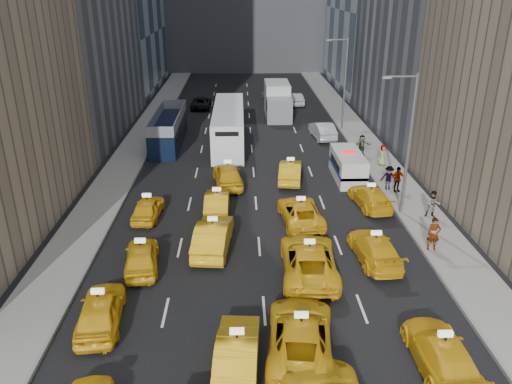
# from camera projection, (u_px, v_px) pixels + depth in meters

# --- Properties ---
(ground) EXTENTS (160.00, 160.00, 0.00)m
(ground) POSITION_uv_depth(u_px,v_px,m) (266.00, 339.00, 20.94)
(ground) COLOR black
(ground) RESTS_ON ground
(sidewalk_west) EXTENTS (3.00, 90.00, 0.15)m
(sidewalk_west) POSITION_uv_depth(u_px,v_px,m) (132.00, 152.00, 43.62)
(sidewalk_west) COLOR gray
(sidewalk_west) RESTS_ON ground
(sidewalk_east) EXTENTS (3.00, 90.00, 0.15)m
(sidewalk_east) POSITION_uv_depth(u_px,v_px,m) (370.00, 150.00, 44.23)
(sidewalk_east) COLOR gray
(sidewalk_east) RESTS_ON ground
(curb_west) EXTENTS (0.15, 90.00, 0.18)m
(curb_west) POSITION_uv_depth(u_px,v_px,m) (149.00, 152.00, 43.66)
(curb_west) COLOR slate
(curb_west) RESTS_ON ground
(curb_east) EXTENTS (0.15, 90.00, 0.18)m
(curb_east) POSITION_uv_depth(u_px,v_px,m) (354.00, 150.00, 44.18)
(curb_east) COLOR slate
(curb_east) RESTS_ON ground
(streetlight_near) EXTENTS (2.15, 0.22, 9.00)m
(streetlight_near) POSITION_uv_depth(u_px,v_px,m) (408.00, 141.00, 30.34)
(streetlight_near) COLOR #595B60
(streetlight_near) RESTS_ON ground
(streetlight_far) EXTENTS (2.15, 0.22, 9.00)m
(streetlight_far) POSITION_uv_depth(u_px,v_px,m) (344.00, 81.00, 48.76)
(streetlight_far) COLOR #595B60
(streetlight_far) RESTS_ON ground
(taxi_4) EXTENTS (2.20, 4.58, 1.51)m
(taxi_4) POSITION_uv_depth(u_px,v_px,m) (100.00, 310.00, 21.54)
(taxi_4) COLOR gold
(taxi_4) RESTS_ON ground
(taxi_5) EXTENTS (1.89, 4.66, 1.51)m
(taxi_5) POSITION_uv_depth(u_px,v_px,m) (237.00, 352.00, 19.13)
(taxi_5) COLOR gold
(taxi_5) RESTS_ON ground
(taxi_6) EXTENTS (3.17, 5.80, 1.54)m
(taxi_6) POSITION_uv_depth(u_px,v_px,m) (300.00, 335.00, 20.00)
(taxi_6) COLOR gold
(taxi_6) RESTS_ON ground
(taxi_7) EXTENTS (2.03, 4.93, 1.43)m
(taxi_7) POSITION_uv_depth(u_px,v_px,m) (442.00, 353.00, 19.10)
(taxi_7) COLOR gold
(taxi_7) RESTS_ON ground
(taxi_8) EXTENTS (2.19, 4.34, 1.42)m
(taxi_8) POSITION_uv_depth(u_px,v_px,m) (142.00, 256.00, 25.86)
(taxi_8) COLOR gold
(taxi_8) RESTS_ON ground
(taxi_9) EXTENTS (2.24, 5.23, 1.68)m
(taxi_9) POSITION_uv_depth(u_px,v_px,m) (213.00, 236.00, 27.69)
(taxi_9) COLOR gold
(taxi_9) RESTS_ON ground
(taxi_10) EXTENTS (2.99, 6.02, 1.64)m
(taxi_10) POSITION_uv_depth(u_px,v_px,m) (309.00, 259.00, 25.35)
(taxi_10) COLOR gold
(taxi_10) RESTS_ON ground
(taxi_11) EXTENTS (2.35, 5.01, 1.41)m
(taxi_11) POSITION_uv_depth(u_px,v_px,m) (375.00, 248.00, 26.66)
(taxi_11) COLOR gold
(taxi_11) RESTS_ON ground
(taxi_12) EXTENTS (1.79, 3.99, 1.33)m
(taxi_12) POSITION_uv_depth(u_px,v_px,m) (148.00, 208.00, 31.49)
(taxi_12) COLOR gold
(taxi_12) RESTS_ON ground
(taxi_13) EXTENTS (1.53, 4.33, 1.42)m
(taxi_13) POSITION_uv_depth(u_px,v_px,m) (217.00, 202.00, 32.18)
(taxi_13) COLOR gold
(taxi_13) RESTS_ON ground
(taxi_14) EXTENTS (2.78, 5.23, 1.40)m
(taxi_14) POSITION_uv_depth(u_px,v_px,m) (301.00, 212.00, 30.88)
(taxi_14) COLOR gold
(taxi_14) RESTS_ON ground
(taxi_15) EXTENTS (2.42, 4.77, 1.33)m
(taxi_15) POSITION_uv_depth(u_px,v_px,m) (370.00, 197.00, 33.10)
(taxi_15) COLOR gold
(taxi_15) RESTS_ON ground
(taxi_16) EXTENTS (2.56, 5.03, 1.64)m
(taxi_16) POSITION_uv_depth(u_px,v_px,m) (228.00, 175.00, 36.48)
(taxi_16) COLOR gold
(taxi_16) RESTS_ON ground
(taxi_17) EXTENTS (2.17, 4.73, 1.50)m
(taxi_17) POSITION_uv_depth(u_px,v_px,m) (290.00, 171.00, 37.38)
(taxi_17) COLOR gold
(taxi_17) RESTS_ON ground
(nypd_van) EXTENTS (2.29, 5.25, 2.21)m
(nypd_van) POSITION_uv_depth(u_px,v_px,m) (348.00, 166.00, 37.67)
(nypd_van) COLOR silver
(nypd_van) RESTS_ON ground
(double_decker) EXTENTS (2.85, 10.32, 2.97)m
(double_decker) POSITION_uv_depth(u_px,v_px,m) (169.00, 128.00, 45.66)
(double_decker) COLOR black
(double_decker) RESTS_ON ground
(city_bus) EXTENTS (3.48, 13.04, 3.33)m
(city_bus) POSITION_uv_depth(u_px,v_px,m) (229.00, 126.00, 45.81)
(city_bus) COLOR white
(city_bus) RESTS_ON ground
(box_truck) EXTENTS (2.99, 7.83, 3.53)m
(box_truck) POSITION_uv_depth(u_px,v_px,m) (278.00, 100.00, 55.17)
(box_truck) COLOR silver
(box_truck) RESTS_ON ground
(misc_car_0) EXTENTS (2.19, 4.93, 1.57)m
(misc_car_0) POSITION_uv_depth(u_px,v_px,m) (322.00, 130.00, 47.64)
(misc_car_0) COLOR #B6B9BE
(misc_car_0) RESTS_ON ground
(misc_car_1) EXTENTS (2.28, 4.84, 1.34)m
(misc_car_1) POSITION_uv_depth(u_px,v_px,m) (201.00, 102.00, 59.12)
(misc_car_1) COLOR black
(misc_car_1) RESTS_ON ground
(misc_car_2) EXTENTS (2.39, 4.74, 1.32)m
(misc_car_2) POSITION_uv_depth(u_px,v_px,m) (271.00, 95.00, 63.15)
(misc_car_2) COLOR slate
(misc_car_2) RESTS_ON ground
(misc_car_3) EXTENTS (1.71, 4.10, 1.39)m
(misc_car_3) POSITION_uv_depth(u_px,v_px,m) (225.00, 99.00, 60.74)
(misc_car_3) COLOR black
(misc_car_3) RESTS_ON ground
(misc_car_4) EXTENTS (2.12, 4.58, 1.45)m
(misc_car_4) POSITION_uv_depth(u_px,v_px,m) (294.00, 99.00, 60.62)
(misc_car_4) COLOR #A0A3A7
(misc_car_4) RESTS_ON ground
(pedestrian_0) EXTENTS (0.75, 0.54, 1.91)m
(pedestrian_0) POSITION_uv_depth(u_px,v_px,m) (434.00, 234.00, 27.29)
(pedestrian_0) COLOR gray
(pedestrian_0) RESTS_ON sidewalk_east
(pedestrian_1) EXTENTS (0.93, 0.63, 1.76)m
(pedestrian_1) POSITION_uv_depth(u_px,v_px,m) (433.00, 204.00, 31.14)
(pedestrian_1) COLOR gray
(pedestrian_1) RESTS_ON sidewalk_east
(pedestrian_2) EXTENTS (1.19, 0.62, 1.76)m
(pedestrian_2) POSITION_uv_depth(u_px,v_px,m) (389.00, 178.00, 35.36)
(pedestrian_2) COLOR gray
(pedestrian_2) RESTS_ON sidewalk_east
(pedestrian_3) EXTENTS (1.17, 0.73, 1.85)m
(pedestrian_3) POSITION_uv_depth(u_px,v_px,m) (397.00, 179.00, 34.97)
(pedestrian_3) COLOR gray
(pedestrian_3) RESTS_ON sidewalk_east
(pedestrian_4) EXTENTS (0.92, 0.62, 1.72)m
(pedestrian_4) POSITION_uv_depth(u_px,v_px,m) (383.00, 155.00, 40.09)
(pedestrian_4) COLOR gray
(pedestrian_4) RESTS_ON sidewalk_east
(pedestrian_5) EXTENTS (1.72, 0.74, 1.80)m
(pedestrian_5) POSITION_uv_depth(u_px,v_px,m) (362.00, 145.00, 42.32)
(pedestrian_5) COLOR gray
(pedestrian_5) RESTS_ON sidewalk_east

